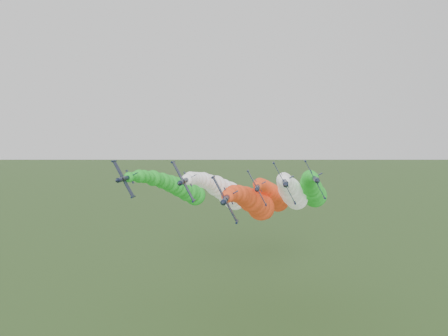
# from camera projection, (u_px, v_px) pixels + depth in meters

# --- Properties ---
(jet_lead) EXTENTS (11.44, 65.23, 18.57)m
(jet_lead) POSITION_uv_depth(u_px,v_px,m) (254.00, 203.00, 117.91)
(jet_lead) COLOR black
(jet_lead) RESTS_ON ground
(jet_inner_left) EXTENTS (12.32, 66.11, 19.45)m
(jet_inner_left) POSITION_uv_depth(u_px,v_px,m) (225.00, 192.00, 130.90)
(jet_inner_left) COLOR black
(jet_inner_left) RESTS_ON ground
(jet_inner_right) EXTENTS (11.80, 65.59, 18.94)m
(jet_inner_right) POSITION_uv_depth(u_px,v_px,m) (292.00, 192.00, 127.39)
(jet_inner_right) COLOR black
(jet_inner_right) RESTS_ON ground
(jet_outer_left) EXTENTS (11.78, 65.57, 18.91)m
(jet_outer_left) POSITION_uv_depth(u_px,v_px,m) (180.00, 188.00, 136.49)
(jet_outer_left) COLOR black
(jet_outer_left) RESTS_ON ground
(jet_outer_right) EXTENTS (12.25, 66.04, 19.38)m
(jet_outer_right) POSITION_uv_depth(u_px,v_px,m) (312.00, 189.00, 135.73)
(jet_outer_right) COLOR black
(jet_outer_right) RESTS_ON ground
(jet_trail) EXTENTS (12.33, 66.12, 19.47)m
(jet_trail) POSITION_uv_depth(u_px,v_px,m) (272.00, 195.00, 143.40)
(jet_trail) COLOR black
(jet_trail) RESTS_ON ground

